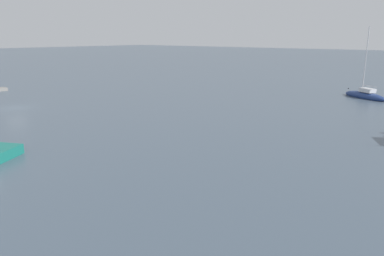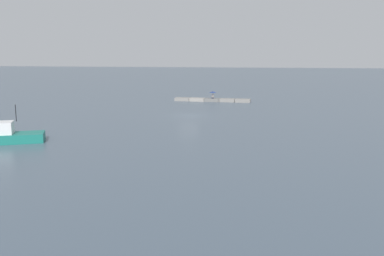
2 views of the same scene
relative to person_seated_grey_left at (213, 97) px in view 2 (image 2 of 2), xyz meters
name	(u,v)px [view 2 (image 2 of 2)]	position (x,y,z in m)	size (l,w,h in m)	color
ground_plane	(189,116)	(0.10, 17.70, -0.80)	(500.00, 500.00, 0.00)	#475666
seawall_pier	(212,100)	(0.10, -0.06, -0.53)	(13.13, 1.71, 0.55)	gray
person_seated_grey_left	(213,97)	(0.00, 0.00, 0.00)	(0.40, 0.61, 0.73)	#1E2333
umbrella_open_navy	(213,92)	(0.00, -0.01, 0.85)	(1.22, 1.22, 1.27)	black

